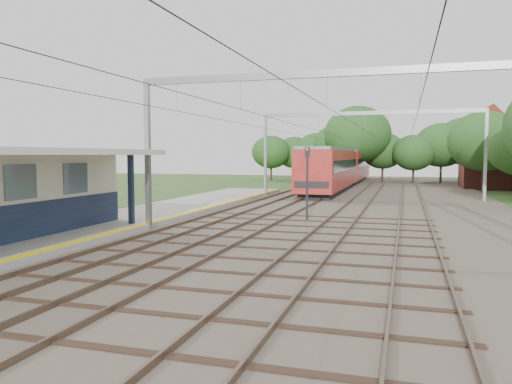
% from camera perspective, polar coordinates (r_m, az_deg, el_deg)
% --- Properties ---
extents(ballast_bed, '(18.00, 90.00, 0.10)m').
position_cam_1_polar(ballast_bed, '(35.74, 12.91, -1.47)').
color(ballast_bed, '#473D33').
rests_on(ballast_bed, ground).
extents(platform, '(5.00, 52.00, 0.35)m').
position_cam_1_polar(platform, '(24.15, -18.51, -3.99)').
color(platform, gray).
rests_on(platform, ground).
extents(yellow_stripe, '(0.45, 52.00, 0.01)m').
position_cam_1_polar(yellow_stripe, '(22.91, -13.90, -3.88)').
color(yellow_stripe, yellow).
rests_on(yellow_stripe, platform).
extents(rail_tracks, '(11.80, 88.00, 0.15)m').
position_cam_1_polar(rail_tracks, '(35.98, 8.93, -1.18)').
color(rail_tracks, brown).
rests_on(rail_tracks, ballast_bed).
extents(catenary_system, '(17.22, 88.00, 7.00)m').
position_cam_1_polar(catenary_system, '(30.98, 11.34, 7.81)').
color(catenary_system, gray).
rests_on(catenary_system, ground).
extents(tree_band, '(31.72, 30.88, 8.82)m').
position_cam_1_polar(tree_band, '(62.68, 14.53, 5.37)').
color(tree_band, '#382619').
rests_on(tree_band, ground).
extents(house_far, '(8.00, 6.12, 8.66)m').
position_cam_1_polar(house_far, '(58.29, 26.34, 3.50)').
color(house_far, brown).
rests_on(house_far, ground).
extents(train, '(3.15, 39.20, 4.12)m').
position_cam_1_polar(train, '(57.38, 9.91, 2.93)').
color(train, black).
rests_on(train, ballast_bed).
extents(signal_post, '(0.30, 0.28, 3.94)m').
position_cam_1_polar(signal_post, '(26.53, 5.87, 1.75)').
color(signal_post, black).
rests_on(signal_post, ground).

